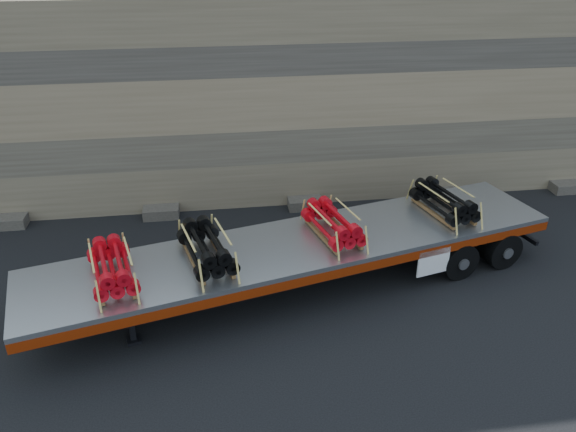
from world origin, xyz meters
The scene contains 7 objects.
ground centered at (0.00, 0.00, 0.00)m, with size 120.00×120.00×0.00m, color black.
rock_wall centered at (0.00, 6.50, 3.50)m, with size 44.00×3.00×7.00m, color #7A6B54.
trailer centered at (1.07, -0.14, 0.72)m, with size 14.35×2.76×1.43m, color #9DA0A4, non-canonical shape.
bundle_front centered at (-3.61, -1.31, 1.79)m, with size 0.99×1.99×0.71m, color red, non-canonical shape.
bundle_midfront centered at (-1.41, -0.76, 1.81)m, with size 1.06×2.12×0.75m, color black, non-canonical shape.
bundle_midrear centered at (1.96, 0.08, 1.79)m, with size 1.01×2.02×0.72m, color red, non-canonical shape.
bundle_rear centered at (5.42, 0.95, 1.80)m, with size 1.03×2.06×0.73m, color black, non-canonical shape.
Camera 1 is at (-1.08, -12.86, 8.90)m, focal length 35.00 mm.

